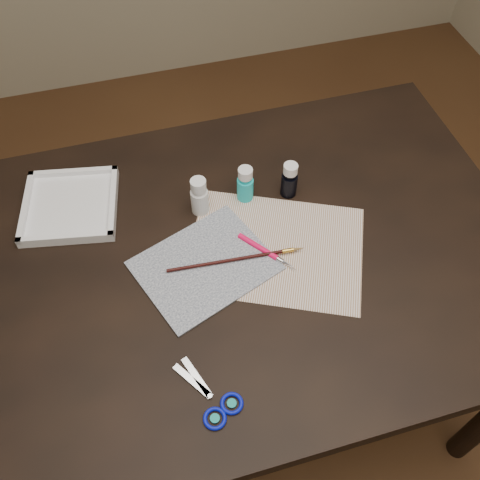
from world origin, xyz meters
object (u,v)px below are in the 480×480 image
object	(u,v)px
paper	(276,249)
palette_tray	(70,205)
paint_bottle_white	(199,196)
paint_bottle_navy	(289,180)
canvas	(205,266)
paint_bottle_cyan	(245,184)
scissors	(202,393)

from	to	relation	value
paper	palette_tray	world-z (taller)	palette_tray
paint_bottle_white	paint_bottle_navy	xyz separation A→B (m)	(0.22, -0.01, -0.00)
canvas	paint_bottle_cyan	world-z (taller)	paint_bottle_cyan
paper	palette_tray	size ratio (longest dim) A/B	1.78
paint_bottle_white	palette_tray	xyz separation A→B (m)	(-0.29, 0.09, -0.04)
paint_bottle_white	paint_bottle_cyan	xyz separation A→B (m)	(0.11, 0.01, -0.00)
scissors	palette_tray	size ratio (longest dim) A/B	0.78
canvas	paint_bottle_white	world-z (taller)	paint_bottle_white
paper	canvas	distance (m)	0.16
paint_bottle_white	scissors	bearing A→B (deg)	-102.80
paint_bottle_cyan	palette_tray	distance (m)	0.42
paint_bottle_navy	scissors	size ratio (longest dim) A/B	0.56
paper	paint_bottle_white	bearing A→B (deg)	131.13
scissors	palette_tray	xyz separation A→B (m)	(-0.20, 0.52, 0.01)
canvas	paint_bottle_navy	size ratio (longest dim) A/B	2.94
palette_tray	paint_bottle_white	bearing A→B (deg)	-16.55
paint_bottle_white	palette_tray	world-z (taller)	paint_bottle_white
paper	palette_tray	bearing A→B (deg)	150.50
paint_bottle_navy	palette_tray	distance (m)	0.52
paper	canvas	bearing A→B (deg)	-178.95
paint_bottle_navy	scissors	bearing A→B (deg)	-126.27
paint_bottle_white	paint_bottle_navy	bearing A→B (deg)	-1.40
canvas	palette_tray	bearing A→B (deg)	137.19
paper	paint_bottle_navy	bearing A→B (deg)	61.92
paper	canvas	size ratio (longest dim) A/B	1.38
paint_bottle_white	palette_tray	bearing A→B (deg)	163.45
paper	paint_bottle_navy	distance (m)	0.18
canvas	scissors	bearing A→B (deg)	-104.41
paper	canvas	world-z (taller)	canvas
paint_bottle_cyan	canvas	bearing A→B (deg)	-129.75
canvas	scissors	xyz separation A→B (m)	(-0.07, -0.28, 0.00)
canvas	paint_bottle_navy	bearing A→B (deg)	32.15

